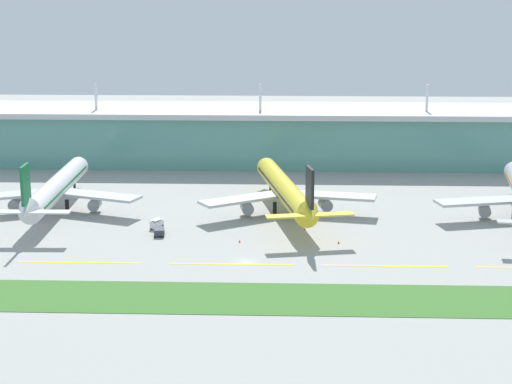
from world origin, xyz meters
name	(u,v)px	position (x,y,z in m)	size (l,w,h in m)	color
ground_plane	(245,261)	(0.00, 0.00, 0.00)	(600.00, 600.00, 0.00)	#9E9E99
terminal_building	(261,135)	(0.00, 110.74, 9.83)	(288.00, 34.00, 28.26)	#5B9E93
airliner_near	(56,188)	(-53.95, 42.36, 6.45)	(48.78, 66.75, 18.90)	silver
airliner_middle	(285,190)	(8.86, 42.41, 6.45)	(47.88, 68.51, 18.90)	yellow
taxiway_stripe_mid_west	(80,263)	(-37.00, -2.18, 0.02)	(28.00, 0.70, 0.04)	yellow
taxiway_stripe_centre	(231,264)	(-3.00, -2.18, 0.02)	(28.00, 0.70, 0.04)	yellow
taxiway_stripe_mid_east	(385,266)	(31.00, -2.18, 0.02)	(28.00, 0.70, 0.04)	yellow
grass_verge	(239,298)	(0.00, -23.47, 0.05)	(300.00, 18.00, 0.10)	#3D702D
pushback_tug	(159,231)	(-22.32, 19.83, 1.10)	(2.97, 4.66, 1.85)	#333842
baggage_cart	(157,224)	(-23.87, 25.90, 1.26)	(3.34, 4.02, 2.48)	silver
safety_cone_left_wingtip	(240,241)	(-2.06, 14.66, 0.35)	(0.56, 0.56, 0.70)	orange
safety_cone_nose_front	(305,229)	(13.91, 25.89, 0.35)	(0.56, 0.56, 0.70)	orange
safety_cone_right_wingtip	(339,242)	(21.77, 14.49, 0.35)	(0.56, 0.56, 0.70)	orange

